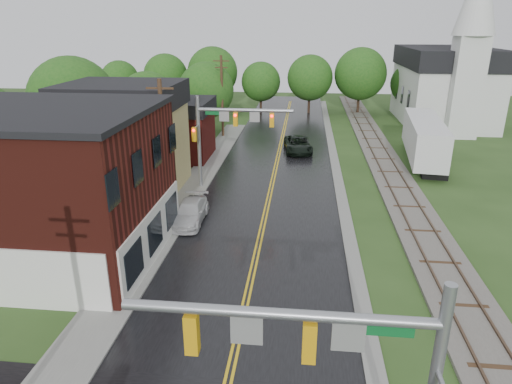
% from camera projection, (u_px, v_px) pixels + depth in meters
% --- Properties ---
extents(main_road, '(10.00, 90.00, 0.02)m').
position_uv_depth(main_road, '(274.00, 177.00, 38.67)').
color(main_road, black).
rests_on(main_road, ground).
extents(curb_right, '(0.80, 70.00, 0.12)m').
position_uv_depth(curb_right, '(335.00, 162.00, 42.79)').
color(curb_right, gray).
rests_on(curb_right, ground).
extents(sidewalk_left, '(2.40, 50.00, 0.12)m').
position_uv_depth(sidewalk_left, '(188.00, 195.00, 34.62)').
color(sidewalk_left, gray).
rests_on(sidewalk_left, ground).
extents(brick_building, '(14.30, 10.30, 8.30)m').
position_uv_depth(brick_building, '(23.00, 185.00, 24.48)').
color(brick_building, '#49160F').
rests_on(brick_building, ground).
extents(yellow_house, '(8.00, 7.00, 6.40)m').
position_uv_depth(yellow_house, '(127.00, 149.00, 34.92)').
color(yellow_house, tan).
rests_on(yellow_house, ground).
extents(darkred_building, '(7.00, 6.00, 4.40)m').
position_uv_depth(darkred_building, '(173.00, 135.00, 43.55)').
color(darkred_building, '#3F0F0C').
rests_on(darkred_building, ground).
extents(church, '(10.40, 18.40, 20.00)m').
position_uv_depth(church, '(448.00, 78.00, 56.75)').
color(church, silver).
rests_on(church, ground).
extents(railroad, '(3.20, 80.00, 0.30)m').
position_uv_depth(railroad, '(385.00, 163.00, 42.29)').
color(railroad, '#59544C').
rests_on(railroad, ground).
extents(traffic_signal_near, '(7.34, 0.30, 7.20)m').
position_uv_depth(traffic_signal_near, '(341.00, 363.00, 10.50)').
color(traffic_signal_near, gray).
rests_on(traffic_signal_near, ground).
extents(traffic_signal_far, '(7.34, 0.43, 7.20)m').
position_uv_depth(traffic_signal_far, '(226.00, 126.00, 34.48)').
color(traffic_signal_far, gray).
rests_on(traffic_signal_far, ground).
extents(utility_pole_b, '(1.80, 0.28, 9.00)m').
position_uv_depth(utility_pole_b, '(164.00, 145.00, 30.24)').
color(utility_pole_b, '#382616').
rests_on(utility_pole_b, ground).
extents(utility_pole_c, '(1.80, 0.28, 9.00)m').
position_uv_depth(utility_pole_c, '(222.00, 95.00, 50.74)').
color(utility_pole_c, '#382616').
rests_on(utility_pole_c, ground).
extents(tree_left_b, '(7.60, 7.60, 9.69)m').
position_uv_depth(tree_left_b, '(74.00, 102.00, 40.21)').
color(tree_left_b, black).
rests_on(tree_left_b, ground).
extents(tree_left_c, '(6.00, 6.00, 7.65)m').
position_uv_depth(tree_left_c, '(149.00, 102.00, 47.69)').
color(tree_left_c, black).
rests_on(tree_left_c, ground).
extents(tree_left_e, '(6.40, 6.40, 8.16)m').
position_uv_depth(tree_left_e, '(207.00, 92.00, 52.68)').
color(tree_left_e, black).
rests_on(tree_left_e, ground).
extents(suv_dark, '(3.19, 5.77, 1.53)m').
position_uv_depth(suv_dark, '(298.00, 145.00, 45.93)').
color(suv_dark, black).
rests_on(suv_dark, ground).
extents(pickup_white, '(1.96, 4.73, 1.37)m').
position_uv_depth(pickup_white, '(190.00, 212.00, 29.77)').
color(pickup_white, silver).
rests_on(pickup_white, ground).
extents(semi_trailer, '(4.23, 12.98, 3.99)m').
position_uv_depth(semi_trailer, '(424.00, 138.00, 42.00)').
color(semi_trailer, black).
rests_on(semi_trailer, ground).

